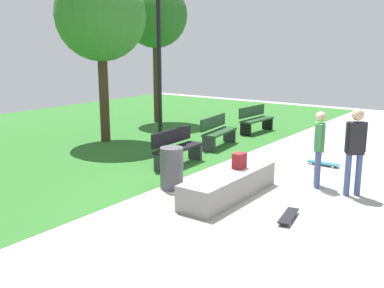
{
  "coord_description": "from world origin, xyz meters",
  "views": [
    {
      "loc": [
        -7.84,
        -4.25,
        2.99
      ],
      "look_at": [
        -0.55,
        1.06,
        0.97
      ],
      "focal_mm": 41.48,
      "sensor_mm": 36.0,
      "label": 1
    }
  ],
  "objects_px": {
    "skater_watching": "(319,143)",
    "tree_leaning_ash": "(155,16)",
    "tree_tall_oak": "(100,16)",
    "skateboard_by_ledge": "(288,216)",
    "concrete_ledge": "(229,185)",
    "park_bench_near_path": "(255,119)",
    "lamp_post": "(159,53)",
    "park_bench_center_lawn": "(218,131)",
    "park_bench_far_right": "(177,147)",
    "trash_bin": "(172,168)",
    "backpack_on_ledge": "(239,161)",
    "skater_performing_trick": "(355,145)",
    "skateboard_spare": "(323,163)"
  },
  "relations": [
    {
      "from": "park_bench_center_lawn",
      "to": "tree_tall_oak",
      "type": "distance_m",
      "value": 4.92
    },
    {
      "from": "tree_tall_oak",
      "to": "trash_bin",
      "type": "height_order",
      "value": "tree_tall_oak"
    },
    {
      "from": "tree_leaning_ash",
      "to": "trash_bin",
      "type": "bearing_deg",
      "value": -137.38
    },
    {
      "from": "skater_performing_trick",
      "to": "skateboard_by_ledge",
      "type": "xyz_separation_m",
      "value": [
        -1.94,
        0.51,
        -0.98
      ]
    },
    {
      "from": "lamp_post",
      "to": "skater_watching",
      "type": "bearing_deg",
      "value": -96.11
    },
    {
      "from": "tree_leaning_ash",
      "to": "lamp_post",
      "type": "xyz_separation_m",
      "value": [
        -3.74,
        -3.33,
        -1.3
      ]
    },
    {
      "from": "backpack_on_ledge",
      "to": "skater_performing_trick",
      "type": "relative_size",
      "value": 0.18
    },
    {
      "from": "skater_watching",
      "to": "concrete_ledge",
      "type": "bearing_deg",
      "value": 145.12
    },
    {
      "from": "skateboard_by_ledge",
      "to": "park_bench_near_path",
      "type": "distance_m",
      "value": 7.97
    },
    {
      "from": "skateboard_by_ledge",
      "to": "park_bench_far_right",
      "type": "xyz_separation_m",
      "value": [
        1.67,
        3.79,
        0.42
      ]
    },
    {
      "from": "park_bench_center_lawn",
      "to": "tree_leaning_ash",
      "type": "height_order",
      "value": "tree_leaning_ash"
    },
    {
      "from": "park_bench_near_path",
      "to": "lamp_post",
      "type": "bearing_deg",
      "value": 168.26
    },
    {
      "from": "skater_watching",
      "to": "tree_leaning_ash",
      "type": "distance_m",
      "value": 9.71
    },
    {
      "from": "backpack_on_ledge",
      "to": "skater_watching",
      "type": "bearing_deg",
      "value": 137.86
    },
    {
      "from": "concrete_ledge",
      "to": "park_bench_far_right",
      "type": "distance_m",
      "value": 2.66
    },
    {
      "from": "park_bench_center_lawn",
      "to": "tree_tall_oak",
      "type": "relative_size",
      "value": 0.32
    },
    {
      "from": "skater_performing_trick",
      "to": "tree_tall_oak",
      "type": "relative_size",
      "value": 0.34
    },
    {
      "from": "trash_bin",
      "to": "park_bench_near_path",
      "type": "bearing_deg",
      "value": 13.04
    },
    {
      "from": "park_bench_center_lawn",
      "to": "skater_performing_trick",
      "type": "bearing_deg",
      "value": -114.82
    },
    {
      "from": "tree_leaning_ash",
      "to": "park_bench_near_path",
      "type": "bearing_deg",
      "value": -84.93
    },
    {
      "from": "lamp_post",
      "to": "concrete_ledge",
      "type": "bearing_deg",
      "value": -121.18
    },
    {
      "from": "skateboard_spare",
      "to": "tree_leaning_ash",
      "type": "height_order",
      "value": "tree_leaning_ash"
    },
    {
      "from": "backpack_on_ledge",
      "to": "skater_watching",
      "type": "height_order",
      "value": "skater_watching"
    },
    {
      "from": "concrete_ledge",
      "to": "park_bench_near_path",
      "type": "height_order",
      "value": "park_bench_near_path"
    },
    {
      "from": "backpack_on_ledge",
      "to": "skater_watching",
      "type": "relative_size",
      "value": 0.2
    },
    {
      "from": "park_bench_center_lawn",
      "to": "trash_bin",
      "type": "xyz_separation_m",
      "value": [
        -3.93,
        -1.38,
        -0.04
      ]
    },
    {
      "from": "skateboard_spare",
      "to": "tree_tall_oak",
      "type": "distance_m",
      "value": 7.74
    },
    {
      "from": "tree_tall_oak",
      "to": "skateboard_by_ledge",
      "type": "bearing_deg",
      "value": -109.62
    },
    {
      "from": "lamp_post",
      "to": "park_bench_near_path",
      "type": "bearing_deg",
      "value": -11.74
    },
    {
      "from": "concrete_ledge",
      "to": "lamp_post",
      "type": "relative_size",
      "value": 0.57
    },
    {
      "from": "skater_performing_trick",
      "to": "park_bench_near_path",
      "type": "height_order",
      "value": "skater_performing_trick"
    },
    {
      "from": "park_bench_center_lawn",
      "to": "lamp_post",
      "type": "height_order",
      "value": "lamp_post"
    },
    {
      "from": "concrete_ledge",
      "to": "backpack_on_ledge",
      "type": "xyz_separation_m",
      "value": [
        0.41,
        0.01,
        0.41
      ]
    },
    {
      "from": "skater_performing_trick",
      "to": "park_bench_far_right",
      "type": "relative_size",
      "value": 1.1
    },
    {
      "from": "park_bench_near_path",
      "to": "tree_leaning_ash",
      "type": "relative_size",
      "value": 0.3
    },
    {
      "from": "skateboard_by_ledge",
      "to": "park_bench_center_lawn",
      "type": "xyz_separation_m",
      "value": [
        4.08,
        4.11,
        0.42
      ]
    },
    {
      "from": "park_bench_center_lawn",
      "to": "trash_bin",
      "type": "bearing_deg",
      "value": -160.65
    },
    {
      "from": "concrete_ledge",
      "to": "tree_leaning_ash",
      "type": "xyz_separation_m",
      "value": [
        5.95,
        6.98,
        3.81
      ]
    },
    {
      "from": "park_bench_far_right",
      "to": "tree_tall_oak",
      "type": "height_order",
      "value": "tree_tall_oak"
    },
    {
      "from": "concrete_ledge",
      "to": "skater_performing_trick",
      "type": "relative_size",
      "value": 1.47
    },
    {
      "from": "park_bench_far_right",
      "to": "trash_bin",
      "type": "height_order",
      "value": "park_bench_far_right"
    },
    {
      "from": "skateboard_spare",
      "to": "trash_bin",
      "type": "xyz_separation_m",
      "value": [
        -3.68,
        1.97,
        0.38
      ]
    },
    {
      "from": "park_bench_near_path",
      "to": "park_bench_center_lawn",
      "type": "distance_m",
      "value": 2.65
    },
    {
      "from": "skater_performing_trick",
      "to": "trash_bin",
      "type": "distance_m",
      "value": 3.75
    },
    {
      "from": "park_bench_far_right",
      "to": "tree_leaning_ash",
      "type": "relative_size",
      "value": 0.3
    },
    {
      "from": "skateboard_by_ledge",
      "to": "concrete_ledge",
      "type": "bearing_deg",
      "value": 74.76
    },
    {
      "from": "concrete_ledge",
      "to": "skater_watching",
      "type": "distance_m",
      "value": 2.18
    },
    {
      "from": "skateboard_by_ledge",
      "to": "tree_tall_oak",
      "type": "height_order",
      "value": "tree_tall_oak"
    },
    {
      "from": "skater_performing_trick",
      "to": "tree_leaning_ash",
      "type": "xyz_separation_m",
      "value": [
        4.41,
        8.95,
        3.02
      ]
    },
    {
      "from": "backpack_on_ledge",
      "to": "tree_leaning_ash",
      "type": "relative_size",
      "value": 0.06
    }
  ]
}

